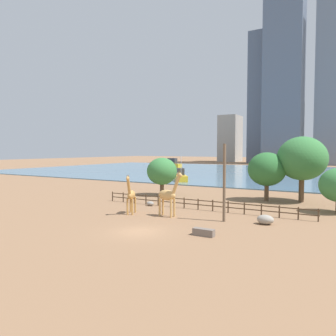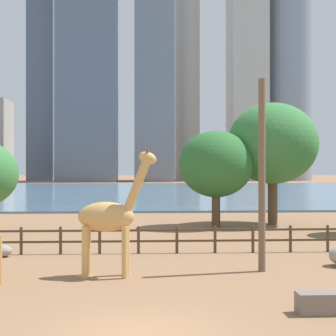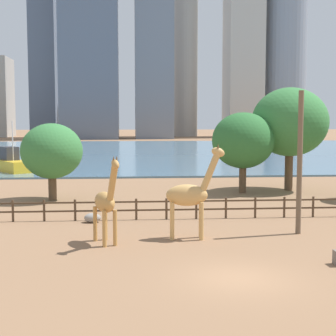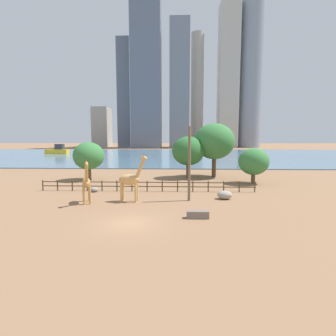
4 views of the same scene
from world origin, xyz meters
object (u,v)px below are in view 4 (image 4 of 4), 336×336
(feeding_trough, at_px, (198,215))
(tree_center_broad, at_px, (89,156))
(tree_left_large, at_px, (188,151))
(boulder_by_pole, at_px, (94,190))
(tree_left_small, at_px, (214,141))
(tree_right_tall, at_px, (254,162))
(boat_sailboat, at_px, (58,150))
(utility_pole, at_px, (189,164))
(giraffe_tall, at_px, (86,183))
(boat_ferry, at_px, (87,161))
(giraffe_companion, at_px, (131,180))
(boulder_near_fence, at_px, (225,195))

(feeding_trough, distance_m, tree_center_broad, 24.32)
(tree_left_large, distance_m, tree_center_broad, 15.51)
(boulder_by_pole, bearing_deg, tree_left_small, 38.52)
(tree_right_tall, bearing_deg, boat_sailboat, 132.41)
(utility_pole, bearing_deg, giraffe_tall, -171.65)
(feeding_trough, distance_m, boat_ferry, 45.09)
(boulder_by_pole, distance_m, feeding_trough, 15.31)
(giraffe_companion, bearing_deg, feeding_trough, -33.70)
(boulder_near_fence, relative_size, boulder_by_pole, 1.60)
(tree_left_large, distance_m, tree_right_tall, 10.36)
(boulder_by_pole, distance_m, tree_right_tall, 21.93)
(utility_pole, distance_m, tree_right_tall, 14.17)
(tree_right_tall, distance_m, boat_ferry, 38.97)
(giraffe_companion, xyz_separation_m, tree_right_tall, (15.43, 11.18, 0.84))
(tree_left_small, bearing_deg, giraffe_companion, -121.71)
(tree_left_small, bearing_deg, tree_left_large, -163.88)
(giraffe_tall, distance_m, boulder_by_pole, 5.78)
(feeding_trough, bearing_deg, boat_sailboat, 121.46)
(giraffe_tall, xyz_separation_m, giraffe_companion, (4.26, 0.81, 0.20))
(tree_right_tall, distance_m, boat_sailboat, 85.66)
(tree_left_large, relative_size, tree_center_broad, 1.15)
(utility_pole, bearing_deg, tree_left_small, 74.02)
(giraffe_tall, xyz_separation_m, boat_sailboat, (-38.07, 75.22, -0.60))
(utility_pole, bearing_deg, boat_sailboat, 123.22)
(giraffe_tall, distance_m, tree_left_small, 23.81)
(boat_sailboat, bearing_deg, boulder_by_pole, 118.52)
(boat_sailboat, bearing_deg, utility_pole, 123.79)
(giraffe_tall, height_order, boat_sailboat, giraffe_tall)
(tree_left_large, relative_size, tree_right_tall, 1.33)
(boulder_near_fence, bearing_deg, tree_left_small, 86.61)
(boat_ferry, bearing_deg, boulder_by_pole, -13.57)
(tree_left_large, bearing_deg, boulder_near_fence, -76.91)
(boat_ferry, bearing_deg, giraffe_companion, -8.49)
(giraffe_companion, xyz_separation_m, tree_left_large, (6.38, 16.07, 2.07))
(tree_center_broad, bearing_deg, utility_pole, -40.48)
(feeding_trough, bearing_deg, giraffe_tall, 157.31)
(boulder_near_fence, height_order, boat_sailboat, boat_sailboat)
(boulder_near_fence, bearing_deg, tree_left_large, 103.09)
(tree_center_broad, distance_m, tree_right_tall, 24.41)
(boat_ferry, bearing_deg, tree_center_broad, -14.20)
(utility_pole, distance_m, boat_ferry, 39.87)
(utility_pole, height_order, boulder_by_pole, utility_pole)
(giraffe_companion, distance_m, feeding_trough, 8.54)
(utility_pole, height_order, boulder_near_fence, utility_pole)
(tree_left_small, bearing_deg, boulder_by_pole, -141.48)
(boulder_near_fence, height_order, feeding_trough, boulder_near_fence)
(tree_center_broad, bearing_deg, giraffe_companion, -56.35)
(boulder_near_fence, height_order, tree_right_tall, tree_right_tall)
(tree_left_small, distance_m, boat_ferry, 31.94)
(feeding_trough, distance_m, tree_left_large, 21.73)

